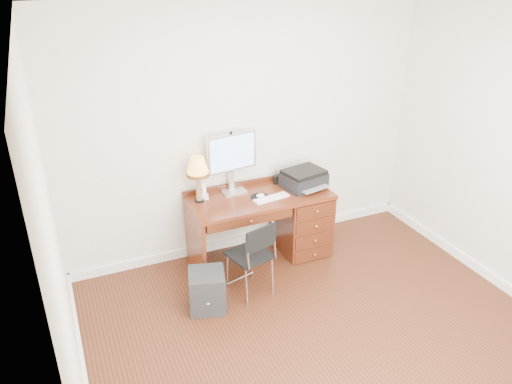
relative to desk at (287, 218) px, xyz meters
name	(u,v)px	position (x,y,z in m)	size (l,w,h in m)	color
ground	(324,336)	(-0.32, -1.40, -0.41)	(4.00, 4.00, 0.00)	#35170C
room_shell	(292,291)	(-0.32, -0.77, -0.36)	(4.00, 4.00, 4.00)	silver
desk	(287,218)	(0.00, 0.00, 0.00)	(1.50, 0.67, 0.75)	#5B2413
monitor	(232,156)	(-0.54, 0.22, 0.74)	(0.56, 0.21, 0.64)	silver
keyboard	(271,198)	(-0.24, -0.12, 0.34)	(0.39, 0.11, 0.01)	white
mouse_pad	(260,196)	(-0.34, -0.05, 0.35)	(0.21, 0.21, 0.04)	black
printer	(304,179)	(0.20, 0.01, 0.43)	(0.50, 0.42, 0.19)	black
leg_lamp	(198,169)	(-0.94, 0.13, 0.69)	(0.23, 0.23, 0.48)	black
phone	(204,194)	(-0.88, 0.17, 0.39)	(0.10, 0.10, 0.17)	white
pen_cup	(276,179)	(-0.03, 0.21, 0.38)	(0.07, 0.07, 0.09)	black
chair	(252,252)	(-0.67, -0.59, 0.07)	(0.46, 0.46, 0.79)	black
equipment_box	(207,290)	(-1.13, -0.61, -0.22)	(0.33, 0.33, 0.39)	black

